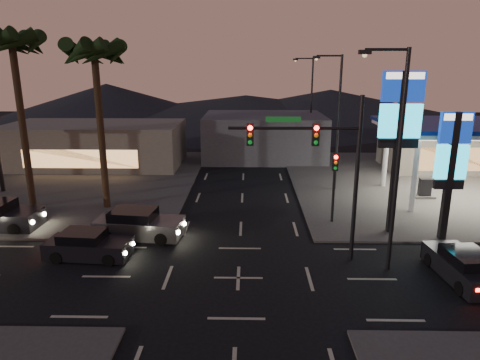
{
  "coord_description": "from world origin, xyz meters",
  "views": [
    {
      "loc": [
        0.42,
        -17.43,
        9.31
      ],
      "look_at": [
        -0.04,
        5.85,
        3.0
      ],
      "focal_mm": 32.0,
      "sensor_mm": 36.0,
      "label": 1
    }
  ],
  "objects_px": {
    "pylon_sign_short": "(452,157)",
    "car_lane_a_front": "(88,245)",
    "gas_station": "(476,128)",
    "suv_station": "(464,266)",
    "car_lane_b_front": "(138,225)",
    "traffic_signal_mast": "(320,156)",
    "pylon_sign_tall": "(400,121)"
  },
  "relations": [
    {
      "from": "pylon_sign_short",
      "to": "car_lane_a_front",
      "type": "relative_size",
      "value": 1.62
    },
    {
      "from": "gas_station",
      "to": "suv_station",
      "type": "bearing_deg",
      "value": -116.61
    },
    {
      "from": "gas_station",
      "to": "pylon_sign_short",
      "type": "bearing_deg",
      "value": -123.69
    },
    {
      "from": "gas_station",
      "to": "car_lane_b_front",
      "type": "xyz_separation_m",
      "value": [
        -21.66,
        -7.36,
        -4.35
      ]
    },
    {
      "from": "traffic_signal_mast",
      "to": "car_lane_a_front",
      "type": "relative_size",
      "value": 1.85
    },
    {
      "from": "gas_station",
      "to": "suv_station",
      "type": "height_order",
      "value": "gas_station"
    },
    {
      "from": "car_lane_b_front",
      "to": "pylon_sign_tall",
      "type": "bearing_deg",
      "value": 3.49
    },
    {
      "from": "pylon_sign_short",
      "to": "car_lane_a_front",
      "type": "distance_m",
      "value": 19.12
    },
    {
      "from": "gas_station",
      "to": "pylon_sign_short",
      "type": "distance_m",
      "value": 9.02
    },
    {
      "from": "suv_station",
      "to": "car_lane_a_front",
      "type": "bearing_deg",
      "value": 173.6
    },
    {
      "from": "pylon_sign_tall",
      "to": "traffic_signal_mast",
      "type": "xyz_separation_m",
      "value": [
        -4.74,
        -3.51,
        -1.17
      ]
    },
    {
      "from": "pylon_sign_tall",
      "to": "suv_station",
      "type": "distance_m",
      "value": 8.06
    },
    {
      "from": "pylon_sign_tall",
      "to": "suv_station",
      "type": "xyz_separation_m",
      "value": [
        1.51,
        -5.47,
        -5.73
      ]
    },
    {
      "from": "gas_station",
      "to": "traffic_signal_mast",
      "type": "xyz_separation_m",
      "value": [
        -12.24,
        -10.01,
        0.15
      ]
    },
    {
      "from": "pylon_sign_short",
      "to": "pylon_sign_tall",
      "type": "bearing_deg",
      "value": 158.2
    },
    {
      "from": "car_lane_a_front",
      "to": "car_lane_b_front",
      "type": "height_order",
      "value": "car_lane_b_front"
    },
    {
      "from": "pylon_sign_tall",
      "to": "car_lane_a_front",
      "type": "distance_m",
      "value": 17.38
    },
    {
      "from": "pylon_sign_tall",
      "to": "car_lane_a_front",
      "type": "xyz_separation_m",
      "value": [
        -16.02,
        -3.5,
        -5.76
      ]
    },
    {
      "from": "pylon_sign_short",
      "to": "traffic_signal_mast",
      "type": "bearing_deg",
      "value": -160.87
    },
    {
      "from": "pylon_sign_short",
      "to": "car_lane_b_front",
      "type": "height_order",
      "value": "pylon_sign_short"
    },
    {
      "from": "car_lane_a_front",
      "to": "car_lane_b_front",
      "type": "distance_m",
      "value": 3.23
    },
    {
      "from": "pylon_sign_tall",
      "to": "pylon_sign_short",
      "type": "distance_m",
      "value": 3.2
    },
    {
      "from": "suv_station",
      "to": "car_lane_b_front",
      "type": "bearing_deg",
      "value": 163.61
    },
    {
      "from": "car_lane_a_front",
      "to": "gas_station",
      "type": "bearing_deg",
      "value": 23.03
    },
    {
      "from": "car_lane_a_front",
      "to": "suv_station",
      "type": "bearing_deg",
      "value": -6.4
    },
    {
      "from": "pylon_sign_tall",
      "to": "pylon_sign_short",
      "type": "bearing_deg",
      "value": -21.8
    },
    {
      "from": "traffic_signal_mast",
      "to": "car_lane_b_front",
      "type": "relative_size",
      "value": 1.59
    },
    {
      "from": "pylon_sign_short",
      "to": "suv_station",
      "type": "xyz_separation_m",
      "value": [
        -0.99,
        -4.47,
        -4.0
      ]
    },
    {
      "from": "pylon_sign_tall",
      "to": "traffic_signal_mast",
      "type": "bearing_deg",
      "value": -143.48
    },
    {
      "from": "pylon_sign_short",
      "to": "car_lane_b_front",
      "type": "bearing_deg",
      "value": 179.53
    },
    {
      "from": "car_lane_b_front",
      "to": "suv_station",
      "type": "height_order",
      "value": "car_lane_b_front"
    },
    {
      "from": "car_lane_a_front",
      "to": "suv_station",
      "type": "relative_size",
      "value": 0.98
    }
  ]
}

